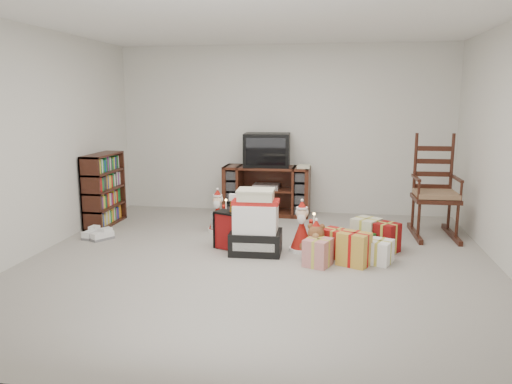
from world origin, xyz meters
TOP-DOWN VIEW (x-y plane):
  - room at (0.00, 0.00)m, footprint 5.01×5.01m
  - tv_stand at (-0.21, 2.24)m, footprint 1.28×0.48m
  - bookshelf at (-2.34, 1.29)m, footprint 0.27×0.80m
  - rocking_chair at (2.04, 1.45)m, footprint 0.56×0.90m
  - gift_pile at (-0.07, 0.33)m, footprint 0.58×0.43m
  - red_suitcase at (-0.38, 0.44)m, footprint 0.38×0.30m
  - stocking at (-0.27, 0.40)m, footprint 0.33×0.18m
  - teddy_bear at (0.60, 0.20)m, footprint 0.27×0.24m
  - santa_figurine at (0.43, 0.50)m, footprint 0.29×0.27m
  - mrs_claus_figurine at (-0.72, 1.19)m, footprint 0.27×0.26m
  - sneaker_pair at (-2.11, 0.59)m, footprint 0.38×0.30m
  - gift_cluster at (1.04, 0.36)m, footprint 0.80×1.17m
  - crt_television at (-0.21, 2.25)m, footprint 0.69×0.52m

SIDE VIEW (x-z plane):
  - sneaker_pair at x=-2.11m, z-range 0.00..0.10m
  - gift_cluster at x=1.04m, z-range 0.00..0.27m
  - teddy_bear at x=0.60m, z-range -0.02..0.37m
  - mrs_claus_figurine at x=-0.72m, z-range -0.06..0.50m
  - red_suitcase at x=-0.38m, z-range -0.03..0.48m
  - santa_figurine at x=0.43m, z-range -0.07..0.52m
  - gift_pile at x=-0.07m, z-range -0.04..0.67m
  - stocking at x=-0.27m, z-range 0.00..0.66m
  - tv_stand at x=-0.21m, z-range 0.00..0.73m
  - rocking_chair at x=2.04m, z-range -0.21..1.12m
  - bookshelf at x=-2.34m, z-range -0.02..0.96m
  - crt_television at x=-0.21m, z-range 0.73..1.22m
  - room at x=0.00m, z-range -0.01..2.51m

